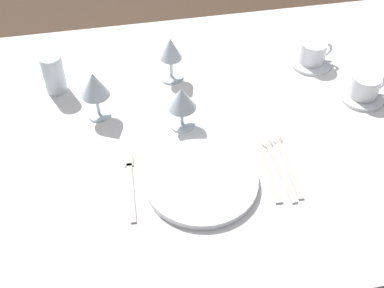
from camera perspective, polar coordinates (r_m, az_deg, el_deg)
name	(u,v)px	position (r m, az deg, el deg)	size (l,w,h in m)	color
ground_plane	(197,267)	(1.95, 0.56, -13.89)	(6.00, 6.00, 0.00)	#4C3828
dining_table	(198,146)	(1.43, 0.75, -0.23)	(1.80, 1.11, 0.74)	white
dinner_plate	(201,181)	(1.22, 1.08, -4.31)	(0.28, 0.28, 0.02)	white
fork_outer	(131,184)	(1.23, -7.07, -4.53)	(0.03, 0.22, 0.00)	beige
dinner_knife	(268,171)	(1.26, 8.73, -3.03)	(0.03, 0.22, 0.00)	beige
spoon_soup	(275,161)	(1.29, 9.54, -1.90)	(0.03, 0.23, 0.01)	beige
spoon_dessert	(284,157)	(1.30, 10.54, -1.45)	(0.03, 0.23, 0.01)	beige
saucer_left	(362,96)	(1.54, 18.91, 5.25)	(0.13, 0.13, 0.01)	white
coffee_cup_left	(365,86)	(1.52, 19.29, 6.34)	(0.11, 0.08, 0.06)	white
saucer_right	(310,62)	(1.63, 13.45, 9.15)	(0.13, 0.13, 0.01)	white
coffee_cup_right	(313,52)	(1.61, 13.74, 10.25)	(0.11, 0.08, 0.07)	white
wine_glass_centre	(94,86)	(1.36, -11.16, 6.55)	(0.08, 0.08, 0.15)	silver
wine_glass_left	(182,100)	(1.31, -1.20, 5.07)	(0.08, 0.08, 0.13)	silver
wine_glass_right	(171,51)	(1.47, -2.47, 10.60)	(0.07, 0.07, 0.14)	silver
drink_tumbler	(54,76)	(1.51, -15.55, 7.53)	(0.06, 0.06, 0.12)	silver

